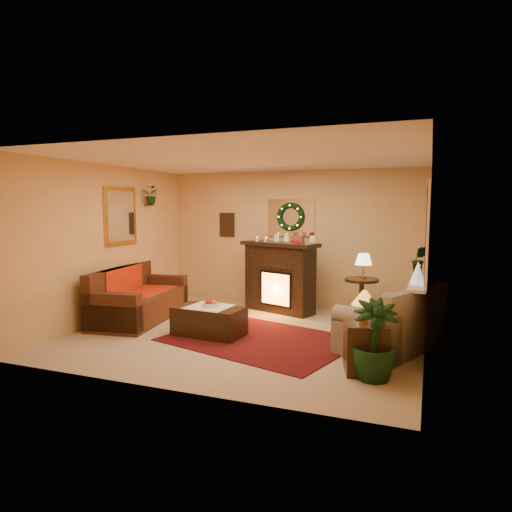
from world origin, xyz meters
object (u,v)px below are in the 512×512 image
(fireplace, at_px, (280,282))
(coffee_table, at_px, (209,322))
(sofa, at_px, (140,295))
(end_table_square, at_px, (366,349))
(side_table_round, at_px, (361,302))
(loveseat, at_px, (391,318))

(fireplace, height_order, coffee_table, fireplace)
(sofa, distance_m, coffee_table, 1.61)
(end_table_square, bearing_deg, sofa, 163.31)
(sofa, bearing_deg, coffee_table, -25.25)
(end_table_square, xyz_separation_m, coffee_table, (-2.38, 0.71, -0.06))
(sofa, distance_m, side_table_round, 3.72)
(end_table_square, bearing_deg, loveseat, 79.25)
(fireplace, height_order, loveseat, fireplace)
(loveseat, distance_m, end_table_square, 1.04)
(sofa, relative_size, end_table_square, 3.56)
(loveseat, bearing_deg, coffee_table, -148.46)
(side_table_round, relative_size, coffee_table, 0.71)
(sofa, relative_size, loveseat, 1.38)
(fireplace, relative_size, end_table_square, 2.28)
(fireplace, xyz_separation_m, end_table_square, (1.89, -2.59, -0.28))
(fireplace, distance_m, end_table_square, 3.22)
(sofa, distance_m, loveseat, 4.10)
(fireplace, distance_m, loveseat, 2.62)
(side_table_round, height_order, coffee_table, side_table_round)
(fireplace, height_order, side_table_round, fireplace)
(sofa, height_order, loveseat, sofa)
(end_table_square, height_order, coffee_table, end_table_square)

